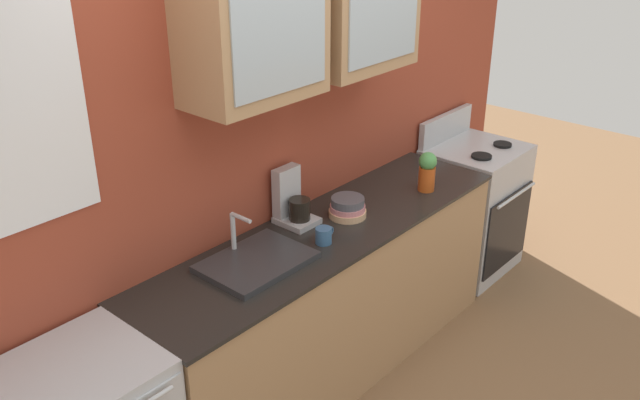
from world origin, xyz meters
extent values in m
plane|color=brown|center=(0.00, 0.00, 0.00)|extent=(10.00, 10.00, 0.00)
cube|color=#993D28|center=(0.00, 0.34, 1.38)|extent=(4.25, 0.10, 2.76)
cube|color=#A87F56|center=(-0.35, 0.13, 2.03)|extent=(0.63, 0.32, 0.84)
cube|color=#9EADB7|center=(-0.35, -0.04, 2.03)|extent=(0.53, 0.01, 0.71)
cube|color=white|center=(-1.37, 0.28, 1.75)|extent=(0.59, 0.01, 0.82)
cube|color=#A87F56|center=(0.00, 0.00, 0.43)|extent=(2.28, 0.56, 0.87)
cube|color=black|center=(0.00, 0.00, 0.88)|extent=(2.30, 0.58, 0.02)
cube|color=silver|center=(1.50, 0.00, 0.44)|extent=(0.62, 0.54, 0.89)
cube|color=black|center=(1.50, -0.28, 0.37)|extent=(0.57, 0.01, 0.53)
cylinder|color=silver|center=(1.50, -0.31, 0.64)|extent=(0.49, 0.02, 0.02)
cube|color=silver|center=(1.50, 0.25, 0.98)|extent=(0.59, 0.04, 0.18)
cylinder|color=black|center=(1.36, -0.10, 0.90)|extent=(0.13, 0.13, 0.02)
cylinder|color=black|center=(1.64, -0.10, 0.90)|extent=(0.12, 0.12, 0.02)
cube|color=#2D2D30|center=(-0.49, 0.02, 0.90)|extent=(0.49, 0.36, 0.03)
cylinder|color=silver|center=(-0.49, 0.17, 1.01)|extent=(0.02, 0.02, 0.18)
cylinder|color=silver|center=(-0.49, 0.11, 1.10)|extent=(0.02, 0.12, 0.02)
cylinder|color=#E0AD7F|center=(0.17, 0.02, 0.90)|extent=(0.20, 0.20, 0.04)
cylinder|color=#D87F84|center=(0.17, 0.02, 0.93)|extent=(0.18, 0.18, 0.04)
cylinder|color=#4C4C54|center=(0.17, 0.02, 0.97)|extent=(0.17, 0.17, 0.05)
cylinder|color=#BF4C19|center=(0.71, -0.11, 0.96)|extent=(0.09, 0.09, 0.14)
sphere|color=#4C994C|center=(0.71, -0.11, 1.06)|extent=(0.10, 0.10, 0.10)
cylinder|color=#38608C|center=(-0.13, -0.08, 0.93)|extent=(0.08, 0.08, 0.08)
torus|color=#38608C|center=(-0.09, -0.08, 0.93)|extent=(0.05, 0.01, 0.05)
cube|color=#B7B7BC|center=(-0.07, 0.16, 0.90)|extent=(0.17, 0.20, 0.03)
cylinder|color=black|center=(-0.07, 0.14, 0.97)|extent=(0.11, 0.11, 0.11)
cube|color=#B7B7BC|center=(-0.07, 0.23, 1.05)|extent=(0.15, 0.06, 0.26)
camera|label=1|loc=(-2.34, -1.98, 2.50)|focal=38.45mm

